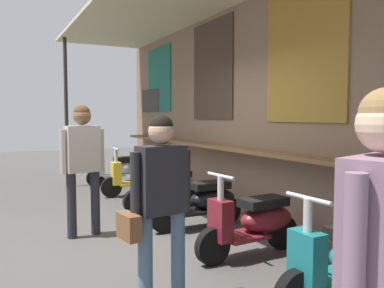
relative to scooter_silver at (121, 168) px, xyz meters
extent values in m
plane|color=#474442|center=(3.86, -1.08, -0.39)|extent=(28.48, 28.48, 0.00)
cube|color=#7F6651|center=(3.86, 0.94, 1.37)|extent=(10.17, 0.25, 3.51)
cube|color=brown|center=(3.86, 0.64, 0.70)|extent=(9.15, 0.36, 0.05)
cube|color=#236B5B|center=(0.35, 0.80, 2.02)|extent=(1.27, 0.02, 1.44)
cube|color=#423328|center=(2.73, 0.80, 1.99)|extent=(1.30, 0.02, 1.69)
cube|color=olive|center=(4.95, 0.80, 2.00)|extent=(1.38, 0.02, 1.75)
cube|color=#2D2823|center=(-0.17, 0.80, 1.57)|extent=(1.09, 0.03, 0.53)
cylinder|color=#332D28|center=(-0.41, -1.12, 1.28)|extent=(0.08, 0.08, 3.34)
ellipsoid|color=#B2B5BA|center=(0.01, 0.17, 0.01)|extent=(0.43, 0.73, 0.30)
cube|color=black|center=(0.01, 0.12, 0.21)|extent=(0.34, 0.57, 0.10)
cube|color=#B2B5BA|center=(-0.01, -0.18, -0.14)|extent=(0.42, 0.53, 0.04)
cube|color=#B2B5BA|center=(-0.04, -0.48, 0.08)|extent=(0.29, 0.18, 0.44)
cylinder|color=#B7B7BC|center=(-0.04, -0.48, 0.21)|extent=(0.07, 0.07, 0.70)
cylinder|color=#B7B7BC|center=(-0.04, -0.48, 0.56)|extent=(0.46, 0.07, 0.04)
cylinder|color=black|center=(-0.04, -0.58, -0.19)|extent=(0.13, 0.41, 0.40)
cylinder|color=black|center=(0.03, 0.42, -0.19)|extent=(0.13, 0.41, 0.40)
ellipsoid|color=gold|center=(1.27, 0.17, 0.01)|extent=(0.43, 0.72, 0.30)
cube|color=black|center=(1.27, 0.12, 0.21)|extent=(0.34, 0.57, 0.10)
cube|color=gold|center=(1.25, -0.18, -0.14)|extent=(0.41, 0.52, 0.04)
cube|color=gold|center=(1.23, -0.48, 0.08)|extent=(0.29, 0.18, 0.44)
cylinder|color=#B7B7BC|center=(1.23, -0.48, 0.21)|extent=(0.07, 0.07, 0.70)
cylinder|color=#B7B7BC|center=(1.23, -0.48, 0.56)|extent=(0.46, 0.07, 0.04)
cylinder|color=black|center=(1.22, -0.58, -0.19)|extent=(0.13, 0.41, 0.40)
cylinder|color=black|center=(1.29, 0.42, -0.19)|extent=(0.13, 0.41, 0.40)
ellipsoid|color=orange|center=(2.63, 0.17, 0.01)|extent=(0.39, 0.71, 0.30)
cube|color=black|center=(2.63, 0.12, 0.21)|extent=(0.31, 0.56, 0.10)
cube|color=orange|center=(2.64, -0.18, -0.14)|extent=(0.39, 0.51, 0.04)
cube|color=orange|center=(2.64, -0.48, 0.08)|extent=(0.28, 0.16, 0.44)
cylinder|color=#B7B7BC|center=(2.64, -0.48, 0.21)|extent=(0.07, 0.07, 0.70)
cylinder|color=#B7B7BC|center=(2.64, -0.48, 0.56)|extent=(0.46, 0.04, 0.04)
cylinder|color=black|center=(2.64, -0.58, -0.19)|extent=(0.11, 0.40, 0.40)
cylinder|color=black|center=(2.62, 0.42, -0.19)|extent=(0.11, 0.40, 0.40)
ellipsoid|color=black|center=(3.85, 0.17, 0.01)|extent=(0.39, 0.71, 0.30)
cube|color=black|center=(3.85, 0.12, 0.21)|extent=(0.31, 0.56, 0.10)
cube|color=black|center=(3.84, -0.18, -0.14)|extent=(0.39, 0.51, 0.04)
cube|color=black|center=(3.84, -0.48, 0.08)|extent=(0.28, 0.16, 0.44)
cylinder|color=#B7B7BC|center=(3.84, -0.48, 0.21)|extent=(0.07, 0.07, 0.70)
cylinder|color=#B7B7BC|center=(3.84, -0.48, 0.56)|extent=(0.46, 0.04, 0.04)
cylinder|color=black|center=(3.84, -0.58, -0.19)|extent=(0.11, 0.40, 0.40)
cylinder|color=black|center=(3.86, 0.42, -0.19)|extent=(0.11, 0.40, 0.40)
ellipsoid|color=maroon|center=(5.08, 0.17, 0.01)|extent=(0.42, 0.72, 0.30)
cube|color=black|center=(5.08, 0.12, 0.21)|extent=(0.34, 0.57, 0.10)
cube|color=maroon|center=(5.10, -0.18, -0.14)|extent=(0.41, 0.52, 0.04)
cube|color=maroon|center=(5.12, -0.48, 0.08)|extent=(0.29, 0.18, 0.44)
cylinder|color=#B7B7BC|center=(5.12, -0.48, 0.21)|extent=(0.07, 0.07, 0.70)
cylinder|color=#B7B7BC|center=(5.12, -0.48, 0.56)|extent=(0.46, 0.07, 0.04)
cylinder|color=black|center=(5.13, -0.58, -0.19)|extent=(0.13, 0.41, 0.40)
cylinder|color=black|center=(5.06, 0.42, -0.19)|extent=(0.13, 0.41, 0.40)
ellipsoid|color=#197075|center=(6.40, 0.17, 0.01)|extent=(0.40, 0.71, 0.30)
cube|color=black|center=(6.40, 0.12, 0.21)|extent=(0.31, 0.56, 0.10)
cube|color=#197075|center=(6.40, -0.18, -0.14)|extent=(0.39, 0.51, 0.04)
cube|color=#197075|center=(6.41, -0.48, 0.08)|extent=(0.28, 0.17, 0.44)
cylinder|color=#B7B7BC|center=(6.41, -0.48, 0.21)|extent=(0.07, 0.07, 0.70)
cylinder|color=#B7B7BC|center=(6.41, -0.48, 0.56)|extent=(0.46, 0.05, 0.04)
cylinder|color=black|center=(6.39, 0.42, -0.19)|extent=(0.11, 0.40, 0.40)
cylinder|color=slate|center=(5.71, -1.26, 0.00)|extent=(0.12, 0.12, 0.79)
cylinder|color=slate|center=(5.72, -1.56, 0.00)|extent=(0.12, 0.12, 0.79)
cube|color=#232328|center=(5.72, -1.41, 0.68)|extent=(0.24, 0.41, 0.56)
sphere|color=tan|center=(5.72, -1.41, 1.07)|extent=(0.21, 0.21, 0.21)
sphere|color=black|center=(5.72, -1.41, 1.11)|extent=(0.20, 0.20, 0.20)
cylinder|color=#232328|center=(5.69, -1.18, 0.65)|extent=(0.08, 0.08, 0.52)
cylinder|color=#232328|center=(5.75, -1.65, 0.65)|extent=(0.08, 0.08, 0.52)
cube|color=brown|center=(5.77, -1.72, 0.34)|extent=(0.27, 0.13, 0.20)
cylinder|color=#232328|center=(3.45, -1.42, 0.04)|extent=(0.12, 0.12, 0.85)
cylinder|color=#232328|center=(3.49, -1.74, 0.04)|extent=(0.12, 0.12, 0.85)
cube|color=#ADA393|center=(3.47, -1.58, 0.77)|extent=(0.25, 0.45, 0.60)
sphere|color=brown|center=(3.47, -1.58, 1.20)|extent=(0.23, 0.23, 0.23)
sphere|color=#472D19|center=(3.47, -1.58, 1.24)|extent=(0.21, 0.21, 0.21)
cylinder|color=#ADA393|center=(3.43, -1.33, 0.75)|extent=(0.08, 0.08, 0.57)
cylinder|color=#ADA393|center=(3.50, -1.83, 0.75)|extent=(0.08, 0.08, 0.57)
cube|color=gray|center=(7.64, -1.28, 0.74)|extent=(0.31, 0.46, 0.59)
cylinder|color=gray|center=(7.71, -1.52, 0.72)|extent=(0.08, 0.08, 0.56)
camera|label=1|loc=(8.65, -2.65, 1.20)|focal=36.74mm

